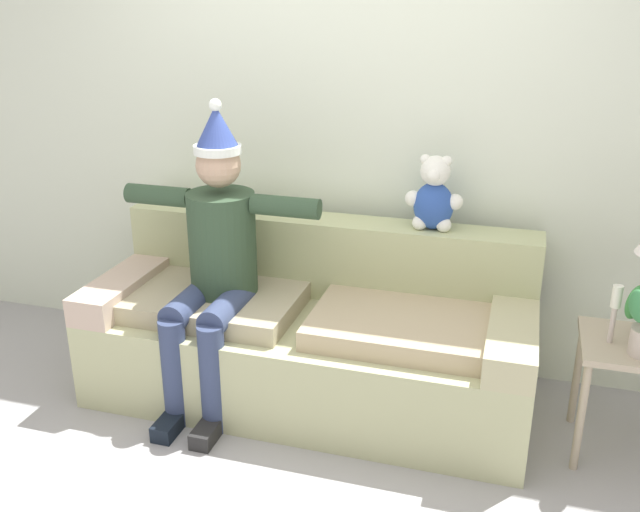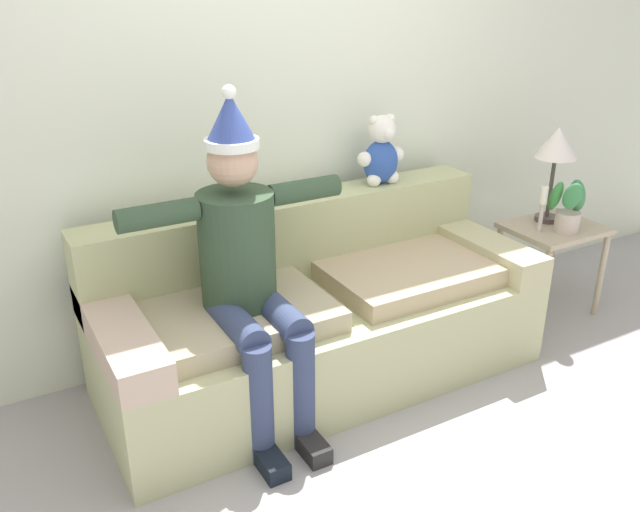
# 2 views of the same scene
# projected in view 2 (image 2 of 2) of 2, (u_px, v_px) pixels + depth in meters

# --- Properties ---
(ground_plane) EXTENTS (10.00, 10.00, 0.00)m
(ground_plane) POSITION_uv_depth(u_px,v_px,m) (439.00, 490.00, 2.72)
(ground_plane) COLOR #9F9D9D
(back_wall) EXTENTS (7.00, 0.10, 2.70)m
(back_wall) POSITION_uv_depth(u_px,v_px,m) (267.00, 98.00, 3.42)
(back_wall) COLOR silver
(back_wall) RESTS_ON ground_plane
(couch) EXTENTS (2.22, 0.91, 0.88)m
(couch) POSITION_uv_depth(u_px,v_px,m) (317.00, 314.00, 3.40)
(couch) COLOR #B2B485
(couch) RESTS_ON ground_plane
(person_seated) EXTENTS (1.02, 0.77, 1.53)m
(person_seated) POSITION_uv_depth(u_px,v_px,m) (246.00, 264.00, 2.89)
(person_seated) COLOR #2F452F
(person_seated) RESTS_ON ground_plane
(teddy_bear) EXTENTS (0.29, 0.17, 0.38)m
(teddy_bear) POSITION_uv_depth(u_px,v_px,m) (381.00, 153.00, 3.59)
(teddy_bear) COLOR #2C4EA1
(teddy_bear) RESTS_ON couch
(side_table) EXTENTS (0.54, 0.44, 0.56)m
(side_table) POSITION_uv_depth(u_px,v_px,m) (553.00, 240.00, 3.97)
(side_table) COLOR tan
(side_table) RESTS_ON ground_plane
(table_lamp) EXTENTS (0.24, 0.24, 0.57)m
(table_lamp) POSITION_uv_depth(u_px,v_px,m) (557.00, 148.00, 3.84)
(table_lamp) COLOR #4A3E3E
(table_lamp) RESTS_ON side_table
(potted_plant) EXTENTS (0.24, 0.28, 0.34)m
(potted_plant) POSITION_uv_depth(u_px,v_px,m) (568.00, 207.00, 3.79)
(potted_plant) COLOR #C0AFA0
(potted_plant) RESTS_ON side_table
(candle_tall) EXTENTS (0.04, 0.04, 0.27)m
(candle_tall) POSITION_uv_depth(u_px,v_px,m) (543.00, 203.00, 3.78)
(candle_tall) COLOR beige
(candle_tall) RESTS_ON side_table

